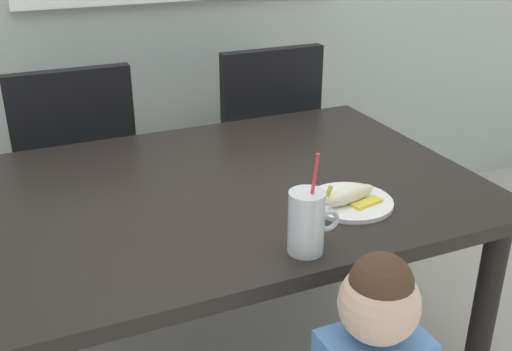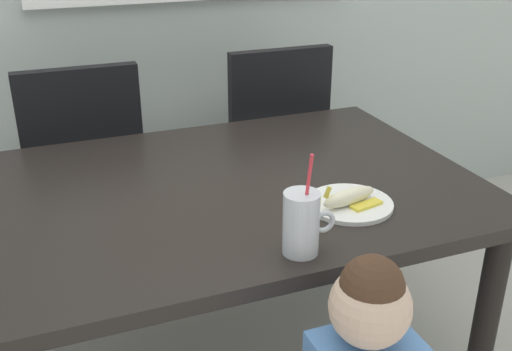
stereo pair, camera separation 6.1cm
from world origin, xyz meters
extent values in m
cube|color=black|center=(0.00, 0.00, 0.71)|extent=(1.39, 1.00, 0.04)
cylinder|color=black|center=(0.61, -0.42, 0.35)|extent=(0.07, 0.07, 0.69)
cylinder|color=black|center=(-0.61, 0.42, 0.35)|extent=(0.07, 0.07, 0.69)
cylinder|color=black|center=(0.61, 0.42, 0.35)|extent=(0.07, 0.07, 0.69)
cube|color=black|center=(-0.35, 0.80, 0.45)|extent=(0.44, 0.44, 0.06)
cube|color=black|center=(-0.35, 0.60, 0.72)|extent=(0.42, 0.05, 0.48)
cylinder|color=black|center=(-0.16, 0.99, 0.21)|extent=(0.04, 0.04, 0.42)
cylinder|color=black|center=(-0.54, 0.99, 0.21)|extent=(0.04, 0.04, 0.42)
cylinder|color=black|center=(-0.16, 0.61, 0.21)|extent=(0.04, 0.04, 0.42)
cylinder|color=black|center=(-0.54, 0.61, 0.21)|extent=(0.04, 0.04, 0.42)
cube|color=black|center=(0.41, 0.81, 0.45)|extent=(0.44, 0.44, 0.06)
cube|color=black|center=(0.41, 0.61, 0.72)|extent=(0.42, 0.05, 0.48)
cylinder|color=black|center=(0.60, 1.00, 0.21)|extent=(0.04, 0.04, 0.42)
cylinder|color=black|center=(0.22, 1.00, 0.21)|extent=(0.04, 0.04, 0.42)
cylinder|color=black|center=(0.60, 0.62, 0.21)|extent=(0.04, 0.04, 0.42)
cylinder|color=black|center=(0.22, 0.62, 0.21)|extent=(0.04, 0.04, 0.42)
sphere|color=beige|center=(0.07, -0.64, 0.72)|extent=(0.17, 0.17, 0.17)
sphere|color=#472D1E|center=(0.07, -0.64, 0.77)|extent=(0.13, 0.13, 0.13)
cylinder|color=silver|center=(0.02, -0.41, 0.81)|extent=(0.08, 0.08, 0.15)
cylinder|color=#8C6647|center=(0.02, -0.41, 0.78)|extent=(0.07, 0.07, 0.08)
torus|color=silver|center=(0.08, -0.41, 0.80)|extent=(0.06, 0.01, 0.06)
cylinder|color=#E5333F|center=(0.03, -0.42, 0.88)|extent=(0.01, 0.05, 0.22)
cylinder|color=white|center=(0.24, -0.25, 0.74)|extent=(0.23, 0.23, 0.01)
ellipsoid|color=#F4EAC6|center=(0.23, -0.26, 0.77)|extent=(0.18, 0.08, 0.04)
cube|color=yellow|center=(0.27, -0.29, 0.75)|extent=(0.09, 0.05, 0.01)
cube|color=yellow|center=(0.24, -0.22, 0.75)|extent=(0.09, 0.05, 0.01)
cylinder|color=yellow|center=(0.16, -0.28, 0.80)|extent=(0.03, 0.02, 0.03)
camera|label=1|loc=(-0.56, -1.47, 1.46)|focal=42.49mm
camera|label=2|loc=(-0.51, -1.49, 1.46)|focal=42.49mm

